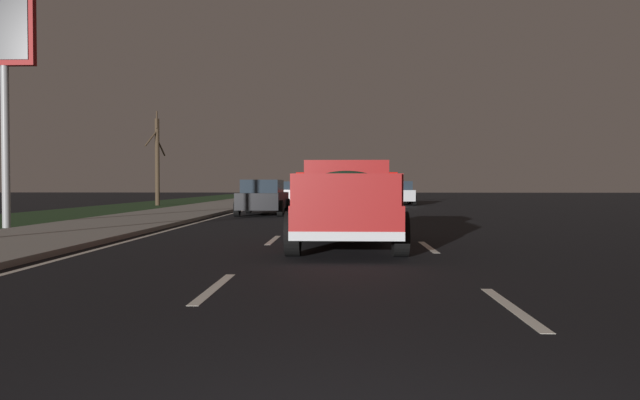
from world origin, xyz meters
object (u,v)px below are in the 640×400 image
object	(u,v)px
sedan_black	(263,197)
bare_tree_far	(157,160)
sedan_red	(346,192)
sedan_white	(295,192)
sedan_silver	(398,193)
pickup_truck	(346,201)
gas_price_sign	(4,51)

from	to	relation	value
sedan_black	bare_tree_far	size ratio (longest dim) A/B	0.74
sedan_red	sedan_white	xyz separation A→B (m)	(0.75, 3.61, 0.00)
sedan_red	sedan_silver	distance (m)	3.96
pickup_truck	sedan_red	bearing A→B (deg)	-0.41
sedan_black	sedan_white	world-z (taller)	same
sedan_black	sedan_red	bearing A→B (deg)	-13.41
sedan_silver	sedan_white	size ratio (longest dim) A/B	1.00
pickup_truck	sedan_black	size ratio (longest dim) A/B	1.23
sedan_red	gas_price_sign	world-z (taller)	gas_price_sign
sedan_black	sedan_silver	world-z (taller)	same
sedan_red	sedan_silver	world-z (taller)	same
pickup_truck	bare_tree_far	size ratio (longest dim) A/B	0.91
sedan_black	gas_price_sign	distance (m)	11.84
sedan_silver	sedan_white	distance (m)	7.54
pickup_truck	gas_price_sign	size ratio (longest dim) A/B	0.76
sedan_white	gas_price_sign	world-z (taller)	gas_price_sign
sedan_silver	bare_tree_far	bearing A→B (deg)	95.97
sedan_black	sedan_white	xyz separation A→B (m)	(16.48, -0.14, 0.00)
sedan_red	sedan_silver	size ratio (longest dim) A/B	1.01
pickup_truck	sedan_red	distance (m)	29.56
sedan_white	bare_tree_far	distance (m)	9.75
pickup_truck	sedan_white	world-z (taller)	pickup_truck
sedan_black	bare_tree_far	xyz separation A→B (m)	(12.04, 8.28, 2.12)
sedan_silver	gas_price_sign	xyz separation A→B (m)	(-22.14, 13.98, 4.61)
sedan_black	gas_price_sign	size ratio (longest dim) A/B	0.62
pickup_truck	sedan_black	distance (m)	14.27
sedan_silver	bare_tree_far	xyz separation A→B (m)	(-1.61, 15.41, 2.12)
sedan_white	gas_price_sign	bearing A→B (deg)	164.36
sedan_red	bare_tree_far	distance (m)	12.76
sedan_black	sedan_white	distance (m)	16.48
gas_price_sign	sedan_silver	bearing A→B (deg)	-32.26
gas_price_sign	bare_tree_far	size ratio (longest dim) A/B	1.20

